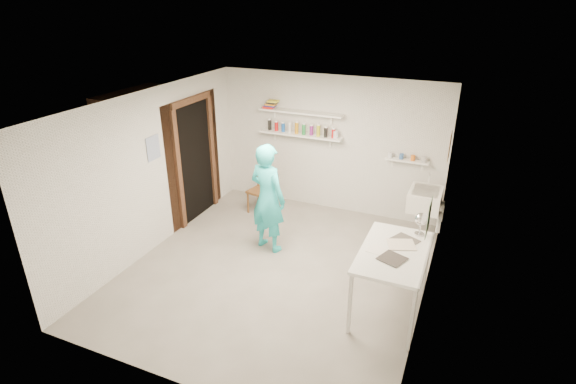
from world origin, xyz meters
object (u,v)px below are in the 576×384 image
at_px(work_table, 391,281).
at_px(wooden_chair, 260,191).
at_px(belfast_sink, 425,199).
at_px(wall_clock, 270,175).
at_px(man, 268,198).
at_px(desk_lamp, 421,219).

bearing_deg(work_table, wooden_chair, 145.61).
relative_size(belfast_sink, wall_clock, 1.99).
distance_m(wooden_chair, work_table, 3.24).
height_order(man, work_table, man).
bearing_deg(wooden_chair, work_table, -22.17).
distance_m(man, wooden_chair, 1.32).
distance_m(wall_clock, wooden_chair, 1.26).
bearing_deg(wooden_chair, man, -45.62).
relative_size(belfast_sink, work_table, 0.47).
bearing_deg(belfast_sink, wall_clock, -155.96).
distance_m(belfast_sink, desk_lamp, 1.50).
xyz_separation_m(wall_clock, wooden_chair, (-0.60, 0.84, -0.72)).
height_order(belfast_sink, wooden_chair, belfast_sink).
xyz_separation_m(belfast_sink, desk_lamp, (0.10, -1.45, 0.37)).
relative_size(man, work_table, 1.31).
bearing_deg(belfast_sink, work_table, -93.20).
bearing_deg(work_table, belfast_sink, 86.80).
bearing_deg(man, work_table, 174.30).
bearing_deg(wall_clock, work_table, -10.11).
bearing_deg(desk_lamp, belfast_sink, 93.97).
bearing_deg(work_table, wall_clock, 154.44).
xyz_separation_m(wooden_chair, desk_lamp, (2.89, -1.32, 0.67)).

